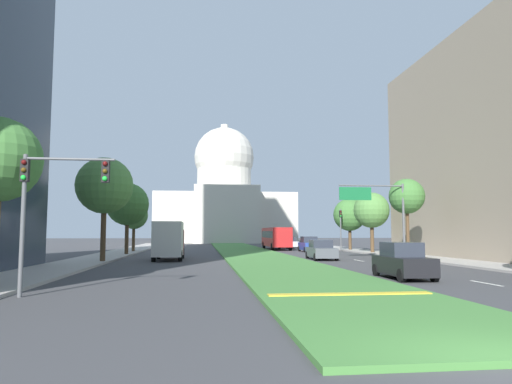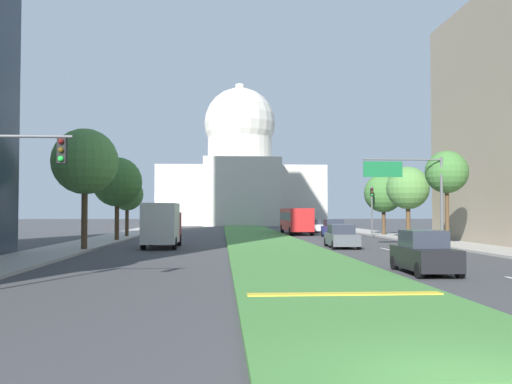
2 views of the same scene
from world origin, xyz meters
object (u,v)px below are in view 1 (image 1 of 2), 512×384
overhead_guide_sign (379,205)px  city_bus (276,236)px  capitol_building (224,200)px  sedan_far_horizon (290,243)px  street_tree_right_mid (407,197)px  street_tree_left_far (127,204)px  sedan_distant (309,245)px  box_truck_delivery (169,240)px  street_tree_right_distant (350,215)px  traffic_light_near_left (48,192)px  street_tree_left_mid (105,186)px  traffic_light_far_right (341,224)px  street_tree_left_distant (134,216)px  sedan_midblock (321,250)px  sedan_lead_stopped (403,262)px  street_tree_right_far (372,210)px

overhead_guide_sign → city_bus: size_ratio=0.59×
capitol_building → sedan_far_horizon: size_ratio=6.78×
street_tree_right_mid → street_tree_left_far: size_ratio=0.96×
sedan_distant → box_truck_delivery: bearing=-135.7°
street_tree_right_distant → box_truck_delivery: (-21.56, -17.82, -2.88)m
traffic_light_near_left → street_tree_right_mid: 31.85m
street_tree_left_mid → street_tree_left_far: (-0.06, 11.72, -0.73)m
traffic_light_far_right → street_tree_right_distant: bearing=49.7°
street_tree_left_far → box_truck_delivery: 10.66m
street_tree_left_distant → sedan_distant: bearing=-1.9°
overhead_guide_sign → sedan_midblock: size_ratio=1.38×
traffic_light_far_right → overhead_guide_sign: 17.60m
street_tree_left_distant → sedan_lead_stopped: street_tree_left_distant is taller
street_tree_right_far → sedan_lead_stopped: street_tree_right_far is taller
traffic_light_near_left → box_truck_delivery: 22.23m
capitol_building → city_bus: (4.88, -46.49, -8.08)m
street_tree_right_mid → street_tree_right_far: size_ratio=1.05×
street_tree_right_mid → street_tree_left_distant: size_ratio=1.19×
street_tree_left_far → box_truck_delivery: (4.85, -8.82, -3.51)m
sedan_midblock → city_bus: size_ratio=0.43×
traffic_light_near_left → overhead_guide_sign: (20.63, 20.10, 0.86)m
traffic_light_far_right → box_truck_delivery: bearing=-141.6°
street_tree_left_mid → box_truck_delivery: bearing=31.2°
street_tree_left_distant → sedan_lead_stopped: bearing=-61.4°
traffic_light_near_left → overhead_guide_sign: overhead_guide_sign is taller
overhead_guide_sign → sedan_midblock: 6.27m
sedan_lead_stopped → sedan_midblock: size_ratio=0.90×
sedan_distant → sedan_far_horizon: sedan_distant is taller
traffic_light_far_right → sedan_distant: (-4.05, -0.33, -2.46)m
street_tree_right_distant → street_tree_right_far: bearing=-90.8°
capitol_building → street_tree_left_far: 62.24m
street_tree_left_mid → street_tree_right_mid: 25.63m
traffic_light_far_right → street_tree_left_mid: street_tree_left_mid is taller
traffic_light_near_left → street_tree_left_far: street_tree_left_far is taller
capitol_building → sedan_far_horizon: capitol_building is taller
sedan_far_horizon → box_truck_delivery: 32.58m
street_tree_right_distant → sedan_midblock: street_tree_right_distant is taller
capitol_building → sedan_midblock: (4.95, -70.25, -9.06)m
street_tree_right_far → sedan_far_horizon: 19.97m
street_tree_right_far → street_tree_left_distant: bearing=166.9°
street_tree_right_far → box_truck_delivery: (-21.45, -9.78, -3.08)m
street_tree_left_far → box_truck_delivery: street_tree_left_far is taller
overhead_guide_sign → street_tree_right_distant: size_ratio=0.98×
box_truck_delivery → street_tree_left_distant: bearing=108.0°
street_tree_left_mid → sedan_far_horizon: (20.55, 31.40, -5.14)m
street_tree_right_far → sedan_distant: bearing=136.6°
sedan_midblock → sedan_distant: sedan_distant is taller
street_tree_right_mid → street_tree_left_far: (-25.60, 9.50, -0.29)m
street_tree_right_far → traffic_light_near_left: bearing=-127.5°
traffic_light_far_right → street_tree_left_mid: size_ratio=0.64×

